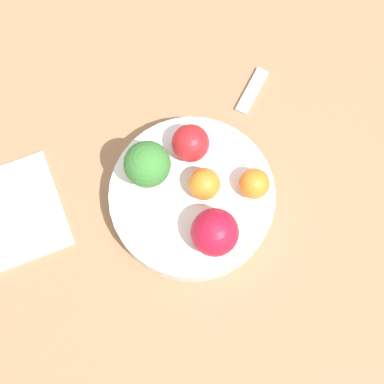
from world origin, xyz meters
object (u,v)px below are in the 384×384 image
(spoon, at_px, (252,91))
(orange_front, at_px, (254,184))
(napkin, at_px, (18,211))
(apple_green, at_px, (215,232))
(orange_back, at_px, (204,184))
(apple_red, at_px, (195,143))
(bowl, at_px, (192,198))
(broccoli, at_px, (147,165))

(spoon, bearing_deg, orange_front, 85.85)
(orange_front, bearing_deg, spoon, -94.15)
(napkin, distance_m, spoon, 0.33)
(apple_green, xyz_separation_m, orange_back, (0.01, -0.06, -0.01))
(apple_red, bearing_deg, apple_green, 99.90)
(orange_back, bearing_deg, bowl, 25.06)
(bowl, height_order, broccoli, broccoli)
(bowl, xyz_separation_m, broccoli, (0.05, -0.02, 0.06))
(orange_front, bearing_deg, apple_red, -36.87)
(broccoli, xyz_separation_m, spoon, (-0.13, -0.12, -0.07))
(napkin, bearing_deg, apple_green, 168.83)
(apple_green, bearing_deg, spoon, -106.47)
(spoon, bearing_deg, orange_back, 63.87)
(napkin, height_order, spoon, same)
(orange_front, bearing_deg, bowl, 4.38)
(apple_red, xyz_separation_m, orange_front, (-0.07, 0.05, -0.00))
(apple_red, xyz_separation_m, apple_green, (-0.02, 0.11, 0.00))
(bowl, bearing_deg, apple_green, 114.26)
(apple_green, xyz_separation_m, spoon, (-0.06, -0.20, -0.06))
(apple_red, relative_size, apple_green, 0.82)
(orange_back, relative_size, napkin, 0.24)
(apple_green, bearing_deg, broccoli, -46.47)
(bowl, bearing_deg, spoon, -119.53)
(bowl, bearing_deg, orange_front, -175.62)
(napkin, bearing_deg, apple_red, -164.09)
(apple_green, relative_size, spoon, 0.84)
(orange_front, distance_m, napkin, 0.29)
(apple_green, distance_m, orange_front, 0.08)
(bowl, height_order, spoon, bowl)
(bowl, bearing_deg, apple_red, -94.87)
(orange_front, distance_m, orange_back, 0.06)
(orange_front, relative_size, napkin, 0.23)
(bowl, distance_m, spoon, 0.17)
(orange_front, bearing_deg, apple_green, 50.28)
(bowl, xyz_separation_m, spoon, (-0.08, -0.14, -0.01))
(broccoli, bearing_deg, napkin, 10.60)
(napkin, bearing_deg, orange_front, -177.68)
(orange_front, bearing_deg, orange_back, -1.16)
(broccoli, xyz_separation_m, orange_front, (-0.12, 0.02, -0.02))
(apple_red, relative_size, orange_front, 1.24)
(apple_green, bearing_deg, orange_front, -129.72)
(bowl, relative_size, orange_back, 5.25)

